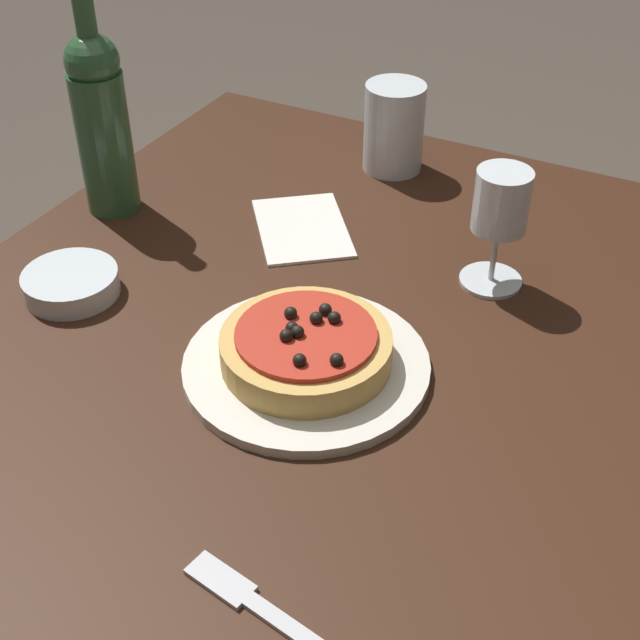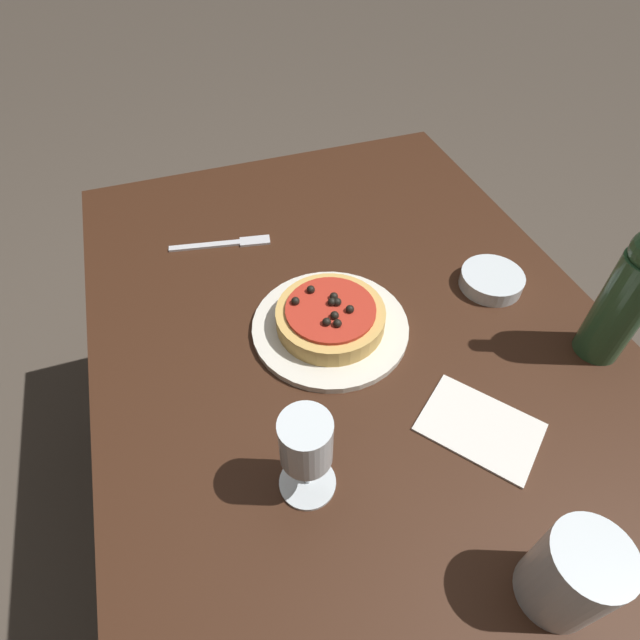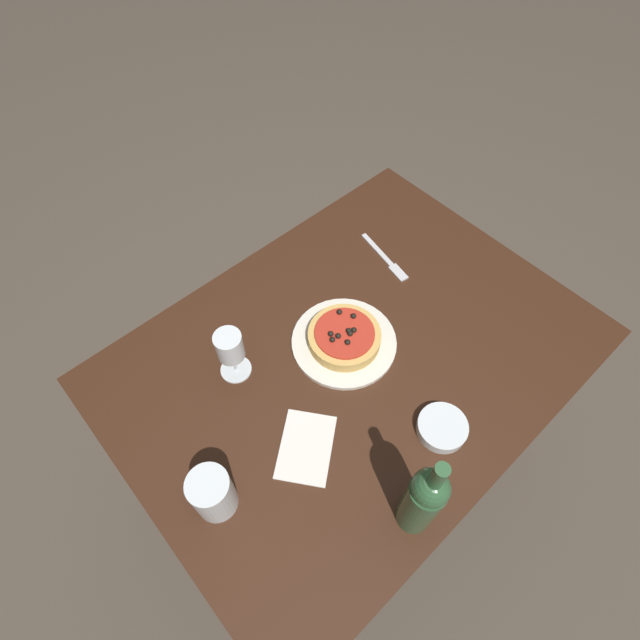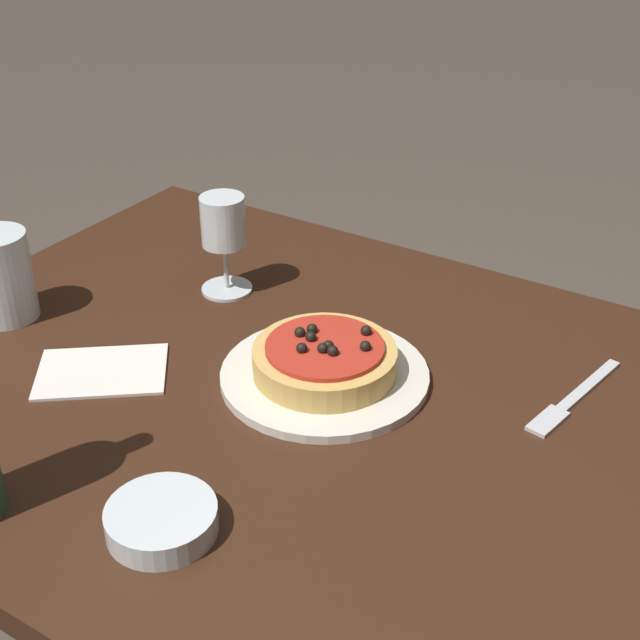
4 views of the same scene
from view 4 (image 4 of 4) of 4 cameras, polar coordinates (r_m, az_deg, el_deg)
name	(u,v)px [view 4 (image 4 of 4)]	position (r m, az deg, el deg)	size (l,w,h in m)	color
dining_table	(305,454)	(1.16, -0.97, -8.55)	(1.15, 0.86, 0.71)	#381E11
dinner_plate	(325,375)	(1.12, 0.30, -3.57)	(0.26, 0.26, 0.01)	silver
pizza	(325,359)	(1.10, 0.30, -2.49)	(0.18, 0.18, 0.05)	tan
wine_glass	(223,227)	(1.28, -6.20, 5.91)	(0.08, 0.08, 0.15)	silver
water_cup	(1,276)	(1.30, -19.73, 2.66)	(0.09, 0.09, 0.13)	silver
side_bowl	(162,520)	(0.92, -10.10, -12.48)	(0.11, 0.11, 0.03)	silver
fork	(571,401)	(1.12, 15.78, -4.99)	(0.05, 0.20, 0.00)	silver
paper_napkin	(102,371)	(1.17, -13.79, -3.22)	(0.20, 0.19, 0.00)	silver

